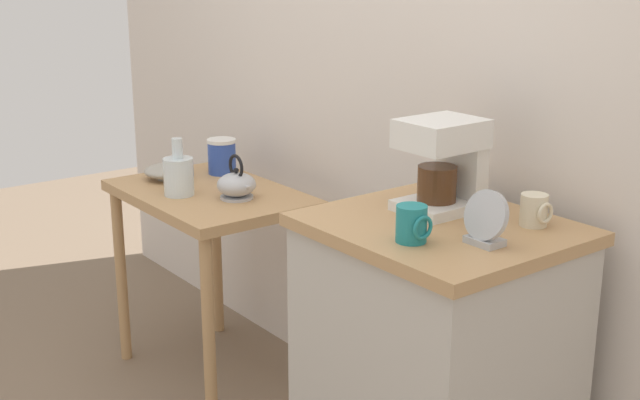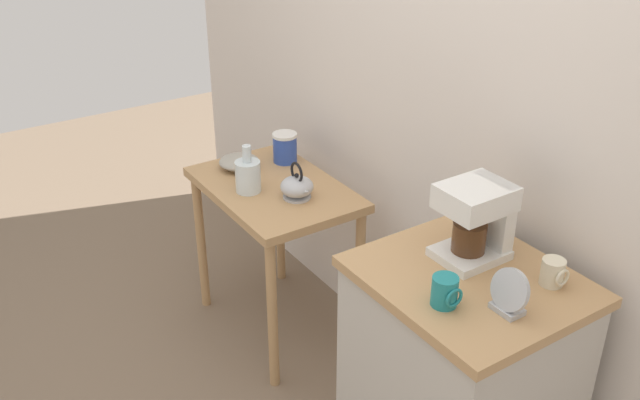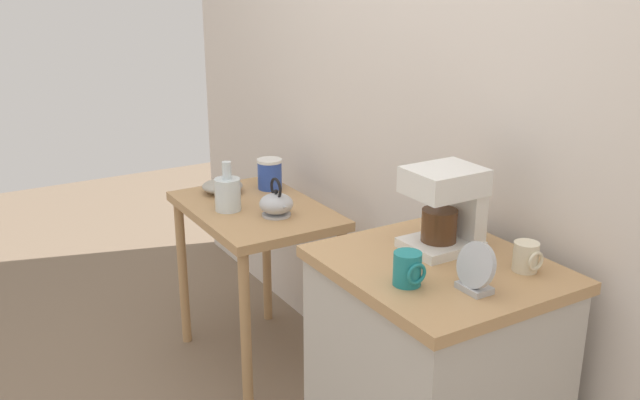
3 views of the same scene
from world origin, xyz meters
name	(u,v)px [view 1 (image 1 of 3)]	position (x,y,z in m)	size (l,w,h in m)	color
back_wall	(436,29)	(0.10, 0.49, 1.40)	(4.40, 0.10, 2.80)	silver
wooden_table	(211,220)	(-0.63, 0.05, 0.65)	(0.79, 0.53, 0.77)	tan
kitchen_counter	(434,379)	(0.55, 0.08, 0.47)	(0.67, 0.59, 0.94)	#BCB7AD
bowl_stoneware	(167,171)	(-0.87, 0.00, 0.80)	(0.19, 0.19, 0.06)	#9E998C
teakettle	(237,185)	(-0.47, 0.07, 0.82)	(0.17, 0.14, 0.17)	#B2B5BA
glass_carafe_vase	(179,175)	(-0.64, -0.07, 0.85)	(0.11, 0.11, 0.21)	silver
canister_enamel	(222,156)	(-0.82, 0.22, 0.84)	(0.12, 0.12, 0.14)	#2D4CAD
coffee_maker	(446,160)	(0.47, 0.17, 1.08)	(0.18, 0.22, 0.26)	white
mug_dark_teal	(412,224)	(0.62, -0.09, 0.99)	(0.09, 0.08, 0.09)	teal
mug_small_cream	(535,210)	(0.72, 0.26, 0.98)	(0.08, 0.07, 0.09)	beige
table_clock	(486,221)	(0.75, 0.04, 1.00)	(0.13, 0.06, 0.14)	#B2B5BA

